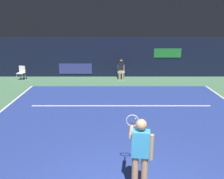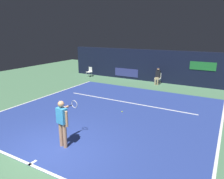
# 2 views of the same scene
# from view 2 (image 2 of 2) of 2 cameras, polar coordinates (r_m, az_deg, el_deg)

# --- Properties ---
(ground_plane) EXTENTS (31.79, 31.79, 0.00)m
(ground_plane) POSITION_cam_2_polar(r_m,az_deg,el_deg) (10.83, -0.20, -6.22)
(ground_plane) COLOR #4C7A56
(court_surface) EXTENTS (10.13, 10.26, 0.01)m
(court_surface) POSITION_cam_2_polar(r_m,az_deg,el_deg) (10.82, -0.20, -6.19)
(court_surface) COLOR navy
(court_surface) RESTS_ON ground
(line_baseline) EXTENTS (10.13, 0.10, 0.01)m
(line_baseline) POSITION_cam_2_polar(r_m,az_deg,el_deg) (7.36, -21.39, -18.41)
(line_baseline) COLOR white
(line_baseline) RESTS_ON court_surface
(line_sideline_left) EXTENTS (0.10, 10.26, 0.01)m
(line_sideline_left) POSITION_cam_2_polar(r_m,az_deg,el_deg) (9.59, 27.32, -10.89)
(line_sideline_left) COLOR white
(line_sideline_left) RESTS_ON court_surface
(line_sideline_right) EXTENTS (0.10, 10.26, 0.01)m
(line_sideline_right) POSITION_cam_2_polar(r_m,az_deg,el_deg) (13.87, -18.50, -2.08)
(line_sideline_right) COLOR white
(line_sideline_right) RESTS_ON court_surface
(line_service) EXTENTS (7.90, 0.10, 0.01)m
(line_service) POSITION_cam_2_polar(r_m,az_deg,el_deg) (12.32, 3.96, -3.47)
(line_service) COLOR white
(line_service) RESTS_ON court_surface
(line_centre_mark) EXTENTS (0.10, 0.30, 0.01)m
(line_centre_mark) POSITION_cam_2_polar(r_m,az_deg,el_deg) (7.41, -20.77, -18.10)
(line_centre_mark) COLOR white
(line_centre_mark) RESTS_ON court_surface
(back_wall) EXTENTS (16.35, 0.33, 2.60)m
(back_wall) POSITION_cam_2_polar(r_m,az_deg,el_deg) (17.50, 12.68, 6.14)
(back_wall) COLOR black
(back_wall) RESTS_ON ground
(tennis_player) EXTENTS (0.52, 0.98, 1.73)m
(tennis_player) POSITION_cam_2_polar(r_m,az_deg,el_deg) (7.58, -13.25, -8.33)
(tennis_player) COLOR tan
(tennis_player) RESTS_ON ground
(line_judge_on_chair) EXTENTS (0.45, 0.53, 1.32)m
(line_judge_on_chair) POSITION_cam_2_polar(r_m,az_deg,el_deg) (16.75, 12.30, 3.64)
(line_judge_on_chair) COLOR white
(line_judge_on_chair) RESTS_ON ground
(courtside_chair_near) EXTENTS (0.51, 0.49, 0.88)m
(courtside_chair_near) POSITION_cam_2_polar(r_m,az_deg,el_deg) (19.48, -6.12, 4.96)
(courtside_chair_near) COLOR white
(courtside_chair_near) RESTS_ON ground
(tennis_ball) EXTENTS (0.07, 0.07, 0.07)m
(tennis_ball) POSITION_cam_2_polar(r_m,az_deg,el_deg) (10.81, 2.73, -6.02)
(tennis_ball) COLOR #CCE033
(tennis_ball) RESTS_ON court_surface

